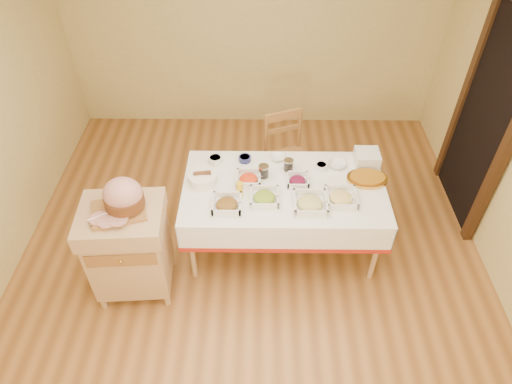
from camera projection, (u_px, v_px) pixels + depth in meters
room_shell at (249, 160)px, 3.50m from camera, size 5.00×5.00×5.00m
doorway at (487, 117)px, 4.27m from camera, size 0.09×1.10×2.20m
dining_table at (283, 199)px, 4.20m from camera, size 1.82×1.02×0.76m
butcher_cart at (129, 246)px, 3.86m from camera, size 0.71×0.60×0.95m
dining_chair at (287, 157)px, 4.80m from camera, size 0.56×0.55×0.98m
ham_on_board at (122, 198)px, 3.52m from camera, size 0.44×0.42×0.29m
serving_dish_a at (227, 204)px, 3.87m from camera, size 0.25×0.25×0.11m
serving_dish_b at (265, 197)px, 3.93m from camera, size 0.25×0.25×0.10m
serving_dish_c at (310, 203)px, 3.87m from camera, size 0.29×0.29×0.12m
serving_dish_d at (341, 198)px, 3.93m from camera, size 0.26×0.26×0.10m
serving_dish_e at (249, 179)px, 4.11m from camera, size 0.23×0.22×0.11m
serving_dish_f at (298, 180)px, 4.10m from camera, size 0.21×0.20×0.09m
small_bowl_left at (215, 159)px, 4.31m from camera, size 0.13×0.13×0.06m
small_bowl_mid at (245, 158)px, 4.34m from camera, size 0.12×0.12×0.05m
small_bowl_right at (321, 166)px, 4.24m from camera, size 0.11×0.11×0.06m
bowl_white_imported at (278, 157)px, 4.36m from camera, size 0.17×0.17×0.03m
bowl_small_imported at (337, 164)px, 4.28m from camera, size 0.22×0.22×0.05m
preserve_jar_left at (264, 172)px, 4.15m from camera, size 0.10×0.10×0.12m
preserve_jar_right at (288, 165)px, 4.22m from camera, size 0.09×0.09×0.12m
mustard_bottle at (240, 188)px, 3.95m from camera, size 0.06×0.06×0.18m
bread_basket at (203, 178)px, 4.09m from camera, size 0.26×0.26×0.11m
plate_stack at (367, 158)px, 4.29m from camera, size 0.22×0.22×0.12m
brass_platter at (367, 178)px, 4.13m from camera, size 0.37×0.27×0.05m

